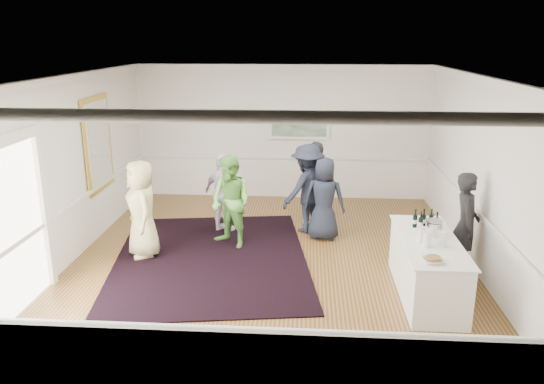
# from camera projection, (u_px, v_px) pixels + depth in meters

# --- Properties ---
(floor) EXTENTS (8.00, 8.00, 0.00)m
(floor) POSITION_uv_depth(u_px,v_px,m) (270.00, 261.00, 9.33)
(floor) COLOR olive
(floor) RESTS_ON ground
(ceiling) EXTENTS (7.00, 8.00, 0.02)m
(ceiling) POSITION_uv_depth(u_px,v_px,m) (270.00, 76.00, 8.43)
(ceiling) COLOR white
(ceiling) RESTS_ON wall_back
(wall_left) EXTENTS (0.02, 8.00, 3.20)m
(wall_left) POSITION_uv_depth(u_px,v_px,m) (68.00, 170.00, 9.11)
(wall_left) COLOR white
(wall_left) RESTS_ON floor
(wall_right) EXTENTS (0.02, 8.00, 3.20)m
(wall_right) POSITION_uv_depth(u_px,v_px,m) (484.00, 177.00, 8.65)
(wall_right) COLOR white
(wall_right) RESTS_ON floor
(wall_back) EXTENTS (7.00, 0.02, 3.20)m
(wall_back) POSITION_uv_depth(u_px,v_px,m) (282.00, 132.00, 12.71)
(wall_back) COLOR white
(wall_back) RESTS_ON floor
(wall_front) EXTENTS (7.00, 0.02, 3.20)m
(wall_front) POSITION_uv_depth(u_px,v_px,m) (240.00, 277.00, 5.05)
(wall_front) COLOR white
(wall_front) RESTS_ON floor
(wainscoting) EXTENTS (7.00, 8.00, 1.00)m
(wainscoting) POSITION_uv_depth(u_px,v_px,m) (270.00, 235.00, 9.19)
(wainscoting) COLOR white
(wainscoting) RESTS_ON floor
(mirror) EXTENTS (0.05, 1.25, 1.85)m
(mirror) POSITION_uv_depth(u_px,v_px,m) (98.00, 144.00, 10.30)
(mirror) COLOR gold
(mirror) RESTS_ON wall_left
(doorway) EXTENTS (0.10, 1.78, 2.56)m
(doorway) POSITION_uv_depth(u_px,v_px,m) (13.00, 216.00, 7.34)
(doorway) COLOR white
(doorway) RESTS_ON wall_left
(landscape_painting) EXTENTS (1.44, 0.06, 0.66)m
(landscape_painting) POSITION_uv_depth(u_px,v_px,m) (299.00, 125.00, 12.58)
(landscape_painting) COLOR white
(landscape_painting) RESTS_ON wall_back
(area_rug) EXTENTS (3.94, 4.82, 0.02)m
(area_rug) POSITION_uv_depth(u_px,v_px,m) (211.00, 258.00, 9.45)
(area_rug) COLOR black
(area_rug) RESTS_ON floor
(serving_table) EXTENTS (0.85, 2.23, 0.90)m
(serving_table) POSITION_uv_depth(u_px,v_px,m) (427.00, 267.00, 8.02)
(serving_table) COLOR white
(serving_table) RESTS_ON floor
(bartender) EXTENTS (0.54, 0.71, 1.75)m
(bartender) POSITION_uv_depth(u_px,v_px,m) (466.00, 225.00, 8.58)
(bartender) COLOR black
(bartender) RESTS_ON floor
(guest_tan) EXTENTS (0.90, 1.02, 1.76)m
(guest_tan) POSITION_uv_depth(u_px,v_px,m) (142.00, 209.00, 9.36)
(guest_tan) COLOR #C4B97A
(guest_tan) RESTS_ON floor
(guest_green) EXTENTS (1.07, 1.03, 1.74)m
(guest_green) POSITION_uv_depth(u_px,v_px,m) (231.00, 202.00, 9.81)
(guest_green) COLOR #60AC45
(guest_green) RESTS_ON floor
(guest_lilac) EXTENTS (0.99, 0.84, 1.60)m
(guest_lilac) POSITION_uv_depth(u_px,v_px,m) (223.00, 194.00, 10.56)
(guest_lilac) COLOR white
(guest_lilac) RESTS_ON floor
(guest_dark_a) EXTENTS (1.31, 1.27, 1.80)m
(guest_dark_a) POSITION_uv_depth(u_px,v_px,m) (307.00, 188.00, 10.57)
(guest_dark_a) COLOR black
(guest_dark_a) RESTS_ON floor
(guest_dark_b) EXTENTS (0.69, 0.52, 1.73)m
(guest_dark_b) POSITION_uv_depth(u_px,v_px,m) (315.00, 181.00, 11.19)
(guest_dark_b) COLOR black
(guest_dark_b) RESTS_ON floor
(guest_navy) EXTENTS (0.87, 0.65, 1.61)m
(guest_navy) POSITION_uv_depth(u_px,v_px,m) (324.00, 199.00, 10.20)
(guest_navy) COLOR black
(guest_navy) RESTS_ON floor
(wine_bottles) EXTENTS (0.39, 0.22, 0.31)m
(wine_bottles) POSITION_uv_depth(u_px,v_px,m) (426.00, 219.00, 8.31)
(wine_bottles) COLOR black
(wine_bottles) RESTS_ON serving_table
(juice_pitchers) EXTENTS (0.39, 0.32, 0.24)m
(juice_pitchers) POSITION_uv_depth(u_px,v_px,m) (430.00, 237.00, 7.66)
(juice_pitchers) COLOR #61B440
(juice_pitchers) RESTS_ON serving_table
(ice_bucket) EXTENTS (0.26, 0.26, 0.25)m
(ice_bucket) POSITION_uv_depth(u_px,v_px,m) (433.00, 228.00, 8.02)
(ice_bucket) COLOR silver
(ice_bucket) RESTS_ON serving_table
(nut_bowl) EXTENTS (0.28, 0.28, 0.07)m
(nut_bowl) POSITION_uv_depth(u_px,v_px,m) (433.00, 259.00, 7.09)
(nut_bowl) COLOR white
(nut_bowl) RESTS_ON serving_table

